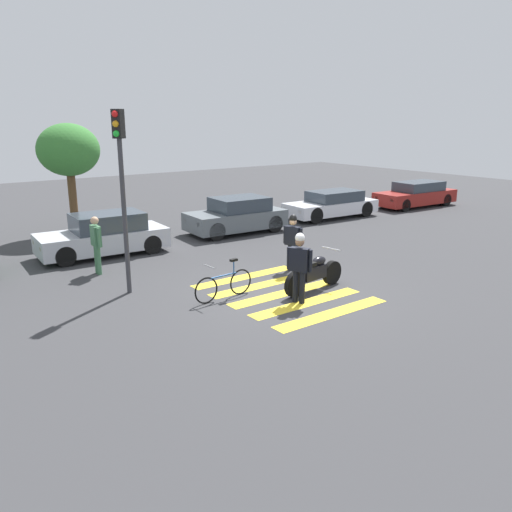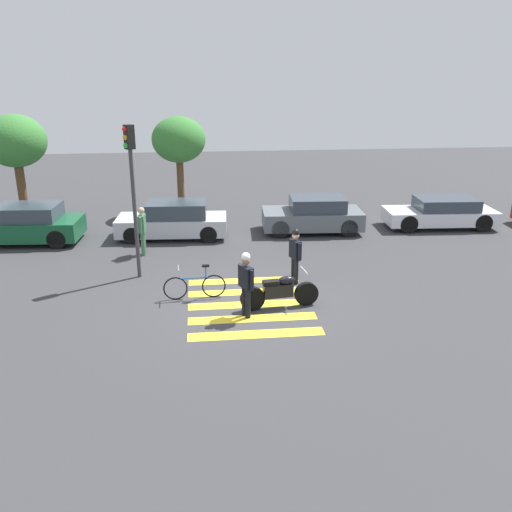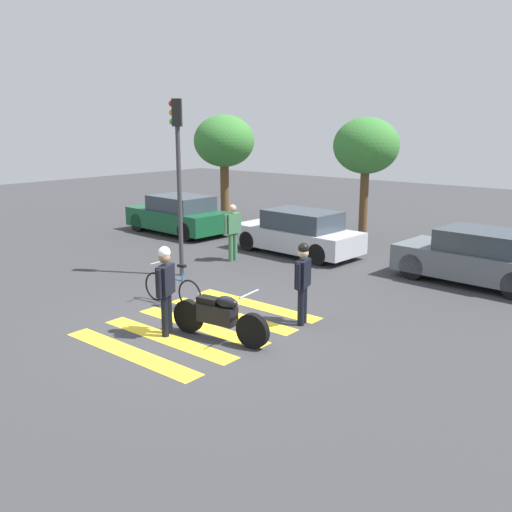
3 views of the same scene
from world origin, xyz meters
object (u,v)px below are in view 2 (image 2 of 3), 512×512
at_px(officer_on_foot, 295,252).
at_px(car_silver_sedan, 173,221).
at_px(pedestrian_bystander, 142,228).
at_px(car_green_compact, 25,225).
at_px(officer_by_motorcycle, 246,280).
at_px(car_grey_coupe, 313,215).
at_px(traffic_light_pole, 132,179).
at_px(leaning_bicycle, 195,286).
at_px(police_motorcycle, 280,292).
at_px(car_white_van, 441,213).

xyz_separation_m(officer_on_foot, car_silver_sedan, (-3.83, 5.23, -0.32)).
bearing_deg(pedestrian_bystander, car_green_compact, 156.53).
height_order(officer_by_motorcycle, car_silver_sedan, officer_by_motorcycle).
distance_m(pedestrian_bystander, car_grey_coupe, 6.90).
relative_size(car_green_compact, car_silver_sedan, 1.00).
bearing_deg(traffic_light_pole, car_silver_sedan, 77.20).
relative_size(leaning_bicycle, car_grey_coupe, 0.44).
distance_m(car_green_compact, traffic_light_pole, 6.60).
bearing_deg(traffic_light_pole, officer_by_motorcycle, -46.51).
distance_m(pedestrian_bystander, traffic_light_pole, 3.03).
bearing_deg(pedestrian_bystander, car_silver_sedan, 64.06).
relative_size(officer_by_motorcycle, traffic_light_pole, 0.38).
bearing_deg(officer_by_motorcycle, officer_on_foot, 52.64).
bearing_deg(car_grey_coupe, pedestrian_bystander, -161.17).
relative_size(leaning_bicycle, car_silver_sedan, 0.41).
bearing_deg(car_green_compact, pedestrian_bystander, -23.47).
bearing_deg(car_grey_coupe, car_silver_sedan, -177.88).
bearing_deg(police_motorcycle, car_white_van, 42.72).
bearing_deg(pedestrian_bystander, police_motorcycle, -50.44).
relative_size(police_motorcycle, pedestrian_bystander, 1.27).
bearing_deg(car_grey_coupe, car_white_van, 0.51).
height_order(police_motorcycle, leaning_bicycle, police_motorcycle).
height_order(police_motorcycle, car_white_van, car_white_van).
relative_size(police_motorcycle, car_silver_sedan, 0.51).
relative_size(officer_on_foot, officer_by_motorcycle, 0.97).
distance_m(officer_by_motorcycle, traffic_light_pole, 4.95).
height_order(officer_on_foot, officer_by_motorcycle, officer_by_motorcycle).
xyz_separation_m(pedestrian_bystander, car_grey_coupe, (6.53, 2.23, -0.31)).
xyz_separation_m(leaning_bicycle, car_green_compact, (-6.31, 6.03, 0.31)).
height_order(car_silver_sedan, traffic_light_pole, traffic_light_pole).
distance_m(officer_on_foot, pedestrian_bystander, 5.79).
relative_size(officer_by_motorcycle, pedestrian_bystander, 1.04).
height_order(pedestrian_bystander, car_grey_coupe, pedestrian_bystander).
bearing_deg(officer_on_foot, officer_by_motorcycle, -127.36).
bearing_deg(leaning_bicycle, pedestrian_bystander, 113.79).
bearing_deg(officer_by_motorcycle, pedestrian_bystander, 119.97).
bearing_deg(officer_by_motorcycle, car_white_van, 41.24).
xyz_separation_m(police_motorcycle, car_grey_coupe, (2.44, 7.17, 0.21)).
distance_m(pedestrian_bystander, car_green_compact, 4.94).
relative_size(car_green_compact, traffic_light_pole, 0.91).
relative_size(leaning_bicycle, officer_by_motorcycle, 0.99).
xyz_separation_m(pedestrian_bystander, car_white_van, (11.90, 2.27, -0.38)).
height_order(police_motorcycle, officer_on_foot, officer_on_foot).
bearing_deg(police_motorcycle, pedestrian_bystander, 129.56).
bearing_deg(police_motorcycle, car_silver_sedan, 114.01).
height_order(officer_by_motorcycle, car_green_compact, officer_by_motorcycle).
height_order(leaning_bicycle, pedestrian_bystander, pedestrian_bystander).
bearing_deg(police_motorcycle, car_grey_coupe, 71.21).
height_order(car_grey_coupe, traffic_light_pole, traffic_light_pole).
relative_size(officer_by_motorcycle, car_grey_coupe, 0.44).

